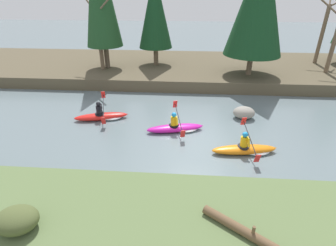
{
  "coord_description": "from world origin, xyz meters",
  "views": [
    {
      "loc": [
        -0.73,
        -10.28,
        6.22
      ],
      "look_at": [
        -1.52,
        0.48,
        0.55
      ],
      "focal_mm": 28.0,
      "sensor_mm": 36.0,
      "label": 1
    }
  ],
  "objects_px": {
    "driftwood_log": "(245,232)",
    "boulder_midstream": "(244,113)",
    "kayaker_lead": "(247,149)",
    "kayaker_trailing": "(103,116)",
    "kayaker_middle": "(177,127)"
  },
  "relations": [
    {
      "from": "boulder_midstream",
      "to": "driftwood_log",
      "type": "distance_m",
      "value": 8.21
    },
    {
      "from": "kayaker_trailing",
      "to": "driftwood_log",
      "type": "relative_size",
      "value": 1.36
    },
    {
      "from": "kayaker_lead",
      "to": "boulder_midstream",
      "type": "xyz_separation_m",
      "value": [
        0.46,
        3.3,
        0.12
      ]
    },
    {
      "from": "kayaker_middle",
      "to": "driftwood_log",
      "type": "relative_size",
      "value": 1.37
    },
    {
      "from": "kayaker_trailing",
      "to": "boulder_midstream",
      "type": "relative_size",
      "value": 2.47
    },
    {
      "from": "kayaker_lead",
      "to": "driftwood_log",
      "type": "distance_m",
      "value": 4.91
    },
    {
      "from": "kayaker_trailing",
      "to": "driftwood_log",
      "type": "distance_m",
      "value": 9.43
    },
    {
      "from": "kayaker_lead",
      "to": "boulder_midstream",
      "type": "bearing_deg",
      "value": 74.22
    },
    {
      "from": "kayaker_lead",
      "to": "kayaker_middle",
      "type": "xyz_separation_m",
      "value": [
        -2.97,
        1.64,
        0.0
      ]
    },
    {
      "from": "driftwood_log",
      "to": "boulder_midstream",
      "type": "bearing_deg",
      "value": 114.96
    },
    {
      "from": "kayaker_middle",
      "to": "driftwood_log",
      "type": "bearing_deg",
      "value": -86.62
    },
    {
      "from": "kayaker_middle",
      "to": "boulder_midstream",
      "type": "xyz_separation_m",
      "value": [
        3.43,
        1.66,
        0.12
      ]
    },
    {
      "from": "kayaker_trailing",
      "to": "kayaker_lead",
      "type": "bearing_deg",
      "value": -35.62
    },
    {
      "from": "kayaker_lead",
      "to": "boulder_midstream",
      "type": "height_order",
      "value": "kayaker_lead"
    },
    {
      "from": "kayaker_lead",
      "to": "kayaker_trailing",
      "type": "distance_m",
      "value": 7.36
    }
  ]
}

